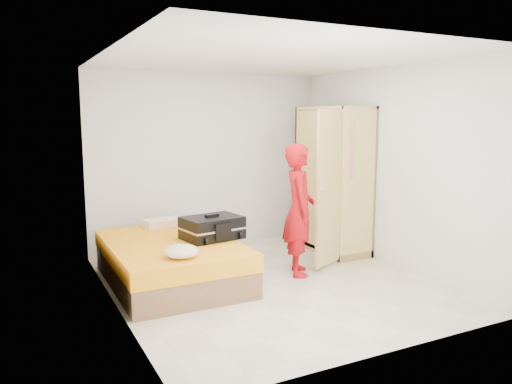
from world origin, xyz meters
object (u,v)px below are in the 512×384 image
round_cushion (181,251)px  wardrobe (333,184)px  bed (172,262)px  suitcase (212,228)px  person (299,210)px

round_cushion → wardrobe: bearing=20.9°
bed → suitcase: suitcase is taller
bed → person: 1.67m
person → bed: bearing=98.9°
person → round_cushion: person is taller
person → round_cushion: size_ratio=4.57×
bed → wardrobe: bearing=6.3°
suitcase → person: bearing=-25.3°
wardrobe → person: wardrobe is taller
wardrobe → suitcase: bearing=-169.6°
wardrobe → person: (-0.98, -0.68, -0.18)m
person → suitcase: person is taller
person → suitcase: (-1.03, 0.30, -0.18)m
wardrobe → round_cushion: bearing=-159.1°
round_cushion → bed: bearing=81.2°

